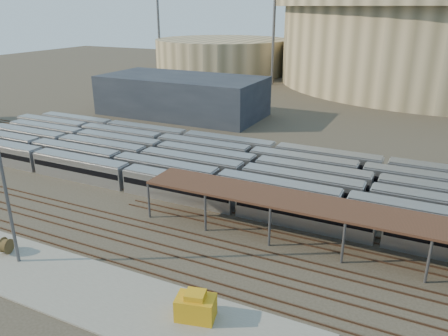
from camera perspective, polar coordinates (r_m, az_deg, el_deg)
ground at (r=55.54m, az=-3.58°, el=-8.59°), size 420.00×420.00×0.00m
apron at (r=48.03m, az=-18.14°, el=-14.64°), size 50.00×9.00×0.20m
subway_trains at (r=70.27m, az=3.12°, el=-0.55°), size 117.07×23.90×3.60m
inspection_shed at (r=51.12m, az=20.89°, el=-6.40°), size 60.30×6.00×5.30m
empty_tracks at (r=51.80m, az=-6.33°, el=-10.88°), size 170.00×9.62×0.18m
stadium at (r=182.46m, az=27.02°, el=14.99°), size 124.00×124.00×32.50m
secondary_arena at (r=192.69m, az=-0.25°, el=14.44°), size 56.00×56.00×14.00m
service_building at (r=115.87m, az=-5.51°, el=9.39°), size 42.00×20.00×10.00m
floodlight_0 at (r=161.66m, az=6.53°, el=18.03°), size 4.00×1.00×38.40m
floodlight_1 at (r=195.62m, az=-8.57°, el=18.32°), size 4.00×1.00×38.40m
floodlight_3 at (r=205.13m, az=17.05°, el=17.79°), size 4.00×1.00×38.40m
cable_reel_west at (r=56.66m, az=-26.57°, el=-9.04°), size 1.39×1.95×1.77m
yard_light_pole at (r=50.73m, az=-26.85°, el=-1.37°), size 0.81×0.36×19.36m
yellow_equipment at (r=41.43m, az=-3.72°, el=-17.75°), size 3.93×2.95×2.20m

